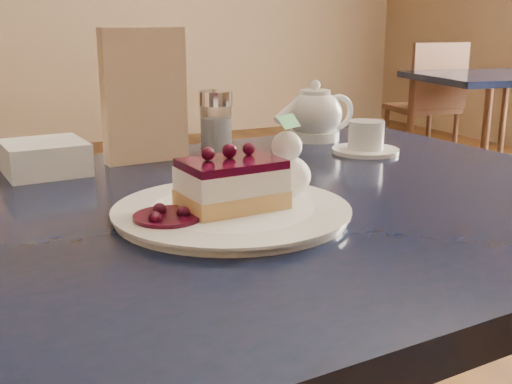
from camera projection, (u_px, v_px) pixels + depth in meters
name	position (u px, v px, depth m)	size (l,w,h in m)	color
main_table	(215.00, 263.00, 0.90)	(1.32, 0.92, 0.80)	black
dessert_plate	(232.00, 212.00, 0.83)	(0.30, 0.30, 0.01)	white
cheesecake_slice	(231.00, 184.00, 0.83)	(0.13, 0.10, 0.06)	tan
whipped_cream	(286.00, 176.00, 0.88)	(0.07, 0.07, 0.06)	white
berry_sauce	(168.00, 217.00, 0.78)	(0.09, 0.09, 0.01)	#39051F
tea_set	(324.00, 120.00, 1.32)	(0.19, 0.28, 0.11)	white
menu_card	(145.00, 96.00, 1.13)	(0.15, 0.03, 0.23)	beige
sugar_shaker	(216.00, 121.00, 1.22)	(0.06, 0.06, 0.12)	white
napkin_stack	(45.00, 158.00, 1.06)	(0.13, 0.13, 0.05)	white
bg_table_far_right	(490.00, 180.00, 4.03)	(1.09, 1.76, 1.17)	black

